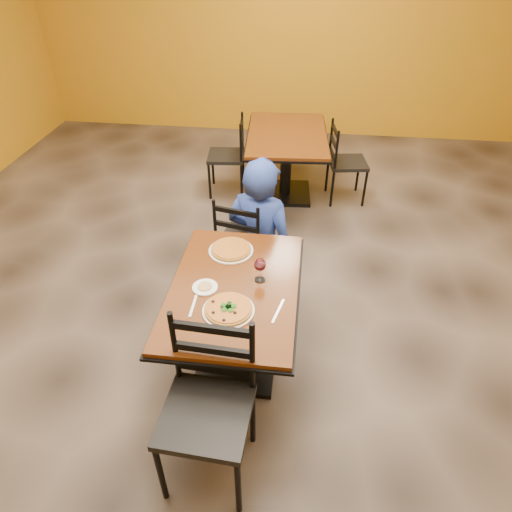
# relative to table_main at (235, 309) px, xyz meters

# --- Properties ---
(floor) EXTENTS (7.00, 8.00, 0.01)m
(floor) POSITION_rel_table_main_xyz_m (0.00, 0.50, -0.56)
(floor) COLOR black
(floor) RESTS_ON ground
(wall_back) EXTENTS (7.00, 0.01, 3.00)m
(wall_back) POSITION_rel_table_main_xyz_m (0.00, 4.50, 0.94)
(wall_back) COLOR #C07915
(wall_back) RESTS_ON ground
(table_main) EXTENTS (0.83, 1.23, 0.75)m
(table_main) POSITION_rel_table_main_xyz_m (0.00, 0.00, 0.00)
(table_main) COLOR #5A310E
(table_main) RESTS_ON floor
(table_second) EXTENTS (0.96, 1.35, 0.75)m
(table_second) POSITION_rel_table_main_xyz_m (0.16, 2.55, 0.00)
(table_second) COLOR #5A310E
(table_second) RESTS_ON floor
(chair_main_near) EXTENTS (0.49, 0.49, 1.03)m
(chair_main_near) POSITION_rel_table_main_xyz_m (-0.03, -0.78, -0.04)
(chair_main_near) COLOR black
(chair_main_near) RESTS_ON floor
(chair_main_far) EXTENTS (0.48, 0.48, 0.88)m
(chair_main_far) POSITION_rel_table_main_xyz_m (-0.08, 0.96, -0.12)
(chair_main_far) COLOR black
(chair_main_far) RESTS_ON floor
(chair_second_left) EXTENTS (0.44, 0.44, 0.89)m
(chair_second_left) POSITION_rel_table_main_xyz_m (-0.52, 2.55, -0.11)
(chair_second_left) COLOR black
(chair_second_left) RESTS_ON floor
(chair_second_right) EXTENTS (0.45, 0.45, 0.88)m
(chair_second_right) POSITION_rel_table_main_xyz_m (0.84, 2.55, -0.12)
(chair_second_right) COLOR black
(chair_second_right) RESTS_ON floor
(diner) EXTENTS (0.69, 0.55, 1.19)m
(diner) POSITION_rel_table_main_xyz_m (0.06, 0.95, 0.04)
(diner) COLOR navy
(diner) RESTS_ON floor
(plate_main) EXTENTS (0.31, 0.31, 0.01)m
(plate_main) POSITION_rel_table_main_xyz_m (0.00, -0.22, 0.20)
(plate_main) COLOR white
(plate_main) RESTS_ON table_main
(pizza_main) EXTENTS (0.28, 0.28, 0.02)m
(pizza_main) POSITION_rel_table_main_xyz_m (0.00, -0.22, 0.21)
(pizza_main) COLOR maroon
(pizza_main) RESTS_ON plate_main
(plate_far) EXTENTS (0.31, 0.31, 0.01)m
(plate_far) POSITION_rel_table_main_xyz_m (-0.08, 0.36, 0.20)
(plate_far) COLOR white
(plate_far) RESTS_ON table_main
(pizza_far) EXTENTS (0.28, 0.28, 0.02)m
(pizza_far) POSITION_rel_table_main_xyz_m (-0.08, 0.36, 0.21)
(pizza_far) COLOR #AF7121
(pizza_far) RESTS_ON plate_far
(side_plate) EXTENTS (0.16, 0.16, 0.01)m
(side_plate) POSITION_rel_table_main_xyz_m (-0.18, -0.04, 0.20)
(side_plate) COLOR white
(side_plate) RESTS_ON table_main
(dip) EXTENTS (0.09, 0.09, 0.01)m
(dip) POSITION_rel_table_main_xyz_m (-0.18, -0.04, 0.21)
(dip) COLOR tan
(dip) RESTS_ON side_plate
(wine_glass) EXTENTS (0.08, 0.08, 0.18)m
(wine_glass) POSITION_rel_table_main_xyz_m (0.15, 0.08, 0.28)
(wine_glass) COLOR white
(wine_glass) RESTS_ON table_main
(fork) EXTENTS (0.02, 0.19, 0.00)m
(fork) POSITION_rel_table_main_xyz_m (-0.21, -0.21, 0.20)
(fork) COLOR silver
(fork) RESTS_ON table_main
(knife) EXTENTS (0.06, 0.21, 0.00)m
(knife) POSITION_rel_table_main_xyz_m (0.29, -0.19, 0.20)
(knife) COLOR silver
(knife) RESTS_ON table_main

